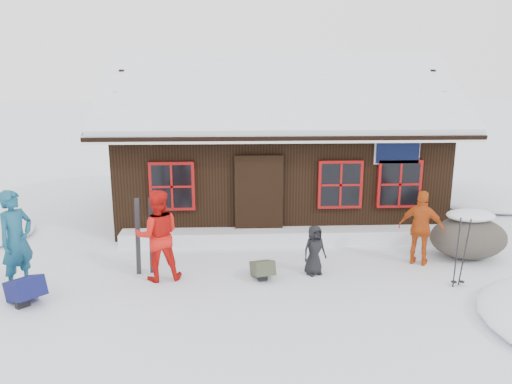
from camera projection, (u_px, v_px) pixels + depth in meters
ground at (218, 284)px, 9.45m from camera, size 120.00×120.00×0.00m
mountain_hut at (276, 157)px, 13.98m from camera, size 8.90×6.09×4.42m
snow_drift at (285, 236)px, 11.66m from camera, size 7.60×0.60×0.35m
snow_mounds at (293, 248)px, 11.33m from camera, size 20.60×13.20×0.48m
skier_teal at (16, 241)px, 9.00m from camera, size 0.72×0.82×1.88m
skier_orange_left at (158, 235)px, 9.47m from camera, size 0.97×0.82×1.77m
skier_orange_right at (421, 228)px, 10.24m from camera, size 0.99×0.79×1.57m
skier_crouched at (314, 250)px, 9.79m from camera, size 0.57×0.48×1.00m
boulder at (468, 236)px, 10.67m from camera, size 1.62×1.22×0.95m
ski_pair_right at (145, 238)px, 9.76m from camera, size 0.39×0.09×1.60m
ski_poles at (461, 253)px, 9.21m from camera, size 0.24×0.12×1.37m
backpack_blue at (26, 293)px, 8.64m from camera, size 0.81×0.81×0.36m
backpack_olive at (263, 272)px, 9.67m from camera, size 0.49×0.59×0.28m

